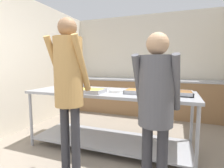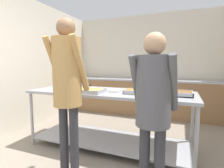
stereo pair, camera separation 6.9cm
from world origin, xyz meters
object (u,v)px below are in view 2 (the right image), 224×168
at_px(serving_tray_greens, 141,92).
at_px(guest_serving_right, 153,98).
at_px(sauce_pan, 77,86).
at_px(plate_stack, 116,91).
at_px(broccoli_bowl, 64,84).
at_px(water_bottle, 145,74).
at_px(guest_serving_left, 67,79).
at_px(serving_tray_roast, 89,91).
at_px(serving_tray_vegetables, 176,93).

distance_m(serving_tray_greens, guest_serving_right, 0.79).
distance_m(sauce_pan, plate_stack, 0.84).
distance_m(broccoli_bowl, water_bottle, 2.09).
height_order(broccoli_bowl, plate_stack, broccoli_bowl).
bearing_deg(guest_serving_left, serving_tray_roast, 93.47).
xyz_separation_m(plate_stack, serving_tray_vegetables, (0.83, 0.05, 0.01)).
height_order(plate_stack, water_bottle, water_bottle).
xyz_separation_m(broccoli_bowl, water_bottle, (1.21, 1.70, 0.12)).
relative_size(serving_tray_greens, guest_serving_right, 0.28).
xyz_separation_m(sauce_pan, plate_stack, (0.82, -0.20, -0.02)).
distance_m(serving_tray_roast, serving_tray_greens, 0.74).
bearing_deg(sauce_pan, serving_tray_roast, -39.78).
bearing_deg(water_bottle, serving_tray_greens, -80.42).
distance_m(serving_tray_greens, water_bottle, 2.06).
distance_m(serving_tray_roast, guest_serving_right, 1.14).
xyz_separation_m(serving_tray_roast, guest_serving_right, (1.00, -0.55, 0.07)).
bearing_deg(guest_serving_right, serving_tray_greens, 110.90).
bearing_deg(serving_tray_greens, broccoli_bowl, 167.99).
height_order(serving_tray_greens, water_bottle, water_bottle).
bearing_deg(broccoli_bowl, water_bottle, 54.51).
relative_size(guest_serving_left, water_bottle, 6.25).
relative_size(plate_stack, serving_tray_vegetables, 0.54).
height_order(guest_serving_left, water_bottle, guest_serving_left).
bearing_deg(water_bottle, plate_stack, -90.67).
bearing_deg(broccoli_bowl, serving_tray_roast, -31.46).
height_order(serving_tray_roast, water_bottle, water_bottle).
bearing_deg(serving_tray_roast, serving_tray_vegetables, 11.31).
height_order(serving_tray_vegetables, guest_serving_right, guest_serving_right).
xyz_separation_m(sauce_pan, serving_tray_roast, (0.46, -0.39, -0.01)).
relative_size(serving_tray_vegetables, guest_serving_left, 0.23).
relative_size(sauce_pan, serving_tray_vegetables, 1.09).
xyz_separation_m(sauce_pan, guest_serving_left, (0.50, -0.95, 0.20)).
distance_m(serving_tray_vegetables, water_bottle, 2.13).
relative_size(sauce_pan, plate_stack, 2.03).
relative_size(serving_tray_roast, serving_tray_vegetables, 1.00).
height_order(plate_stack, guest_serving_left, guest_serving_left).
height_order(serving_tray_roast, guest_serving_left, guest_serving_left).
distance_m(plate_stack, guest_serving_right, 0.98).
xyz_separation_m(guest_serving_right, water_bottle, (-0.62, 2.76, 0.07)).
distance_m(serving_tray_vegetables, guest_serving_left, 1.41).
relative_size(sauce_pan, guest_serving_right, 0.28).
xyz_separation_m(broccoli_bowl, serving_tray_vegetables, (2.01, -0.27, -0.02)).
relative_size(plate_stack, serving_tray_greens, 0.50).
bearing_deg(serving_tray_vegetables, broccoli_bowl, 172.23).
distance_m(sauce_pan, guest_serving_left, 1.09).
bearing_deg(serving_tray_vegetables, serving_tray_roast, -168.69).
xyz_separation_m(serving_tray_greens, guest_serving_left, (-0.68, -0.75, 0.22)).
relative_size(guest_serving_left, guest_serving_right, 1.13).
distance_m(sauce_pan, serving_tray_greens, 1.20).
relative_size(broccoli_bowl, plate_stack, 1.00).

